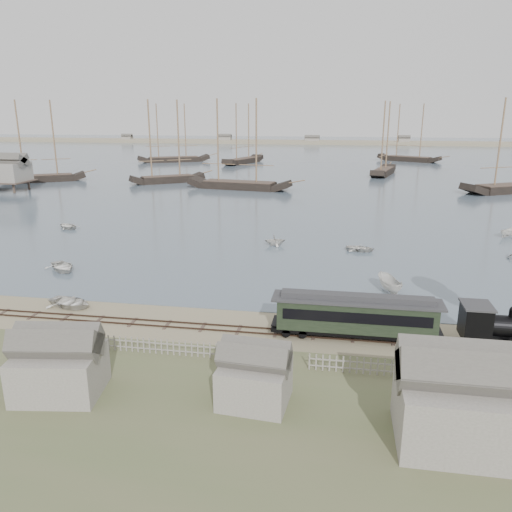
# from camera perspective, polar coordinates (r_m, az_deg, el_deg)

# --- Properties ---
(ground) EXTENTS (600.00, 600.00, 0.00)m
(ground) POSITION_cam_1_polar(r_m,az_deg,el_deg) (42.11, -0.10, -7.44)
(ground) COLOR tan
(ground) RESTS_ON ground
(harbor_water) EXTENTS (600.00, 336.00, 0.06)m
(harbor_water) POSITION_cam_1_polar(r_m,az_deg,el_deg) (208.84, 7.89, 11.30)
(harbor_water) COLOR #42515E
(harbor_water) RESTS_ON ground
(rail_track) EXTENTS (120.00, 1.80, 0.16)m
(rail_track) POSITION_cam_1_polar(r_m,az_deg,el_deg) (40.29, -0.58, -8.51)
(rail_track) COLOR #39281F
(rail_track) RESTS_ON ground
(picket_fence_west) EXTENTS (19.00, 0.10, 1.20)m
(picket_fence_west) POSITION_cam_1_polar(r_m,az_deg,el_deg) (37.62, -11.94, -10.83)
(picket_fence_west) COLOR slate
(picket_fence_west) RESTS_ON ground
(picket_fence_east) EXTENTS (15.00, 0.10, 1.20)m
(picket_fence_east) POSITION_cam_1_polar(r_m,az_deg,el_deg) (35.39, 18.63, -13.18)
(picket_fence_east) COLOR slate
(picket_fence_east) RESTS_ON ground
(shed_left) EXTENTS (5.00, 4.00, 4.10)m
(shed_left) POSITION_cam_1_polar(r_m,az_deg,el_deg) (34.37, -21.29, -14.39)
(shed_left) COLOR slate
(shed_left) RESTS_ON ground
(shed_mid) EXTENTS (4.00, 3.50, 3.60)m
(shed_mid) POSITION_cam_1_polar(r_m,az_deg,el_deg) (31.33, -0.17, -16.35)
(shed_mid) COLOR slate
(shed_mid) RESTS_ON ground
(shed_right) EXTENTS (6.00, 5.00, 5.10)m
(shed_right) POSITION_cam_1_polar(r_m,az_deg,el_deg) (30.06, 21.54, -19.16)
(shed_right) COLOR slate
(shed_right) RESTS_ON ground
(far_spit) EXTENTS (500.00, 20.00, 1.80)m
(far_spit) POSITION_cam_1_polar(r_m,az_deg,el_deg) (288.63, 8.44, 12.55)
(far_spit) COLOR tan
(far_spit) RESTS_ON ground
(passenger_coach) EXTENTS (12.78, 2.47, 3.10)m
(passenger_coach) POSITION_cam_1_polar(r_m,az_deg,el_deg) (39.03, 11.33, -6.58)
(passenger_coach) COLOR black
(passenger_coach) RESTS_ON ground
(beached_dinghy) EXTENTS (4.10, 4.93, 0.88)m
(beached_dinghy) POSITION_cam_1_polar(r_m,az_deg,el_deg) (47.85, -20.47, -4.98)
(beached_dinghy) COLOR silver
(beached_dinghy) RESTS_ON ground
(rowboat_0) EXTENTS (5.15, 5.24, 0.89)m
(rowboat_0) POSITION_cam_1_polar(r_m,az_deg,el_deg) (58.79, -21.27, -1.15)
(rowboat_0) COLOR silver
(rowboat_0) RESTS_ON harbor_water
(rowboat_1) EXTENTS (3.00, 3.25, 1.43)m
(rowboat_1) POSITION_cam_1_polar(r_m,az_deg,el_deg) (65.23, 2.18, 1.83)
(rowboat_1) COLOR silver
(rowboat_1) RESTS_ON harbor_water
(rowboat_2) EXTENTS (4.28, 2.78, 1.55)m
(rowboat_2) POSITION_cam_1_polar(r_m,az_deg,el_deg) (49.87, 14.99, -3.17)
(rowboat_2) COLOR silver
(rowboat_2) RESTS_ON harbor_water
(rowboat_3) EXTENTS (3.10, 3.92, 0.73)m
(rowboat_3) POSITION_cam_1_polar(r_m,az_deg,el_deg) (63.90, 11.83, 0.87)
(rowboat_3) COLOR silver
(rowboat_3) RESTS_ON harbor_water
(rowboat_5) EXTENTS (2.93, 3.15, 1.21)m
(rowboat_5) POSITION_cam_1_polar(r_m,az_deg,el_deg) (78.30, 26.89, 2.41)
(rowboat_5) COLOR silver
(rowboat_5) RESTS_ON harbor_water
(rowboat_6) EXTENTS (4.30, 4.60, 0.78)m
(rowboat_6) POSITION_cam_1_polar(r_m,az_deg,el_deg) (80.31, -20.76, 3.26)
(rowboat_6) COLOR silver
(rowboat_6) RESTS_ON harbor_water
(schooner_0) EXTENTS (19.74, 14.58, 20.00)m
(schooner_0) POSITION_cam_1_polar(r_m,az_deg,el_deg) (137.40, -23.57, 11.95)
(schooner_0) COLOR black
(schooner_0) RESTS_ON harbor_water
(schooner_1) EXTENTS (17.48, 14.05, 20.00)m
(schooner_1) POSITION_cam_1_polar(r_m,az_deg,el_deg) (126.17, -10.26, 12.75)
(schooner_1) COLOR black
(schooner_1) RESTS_ON harbor_water
(schooner_2) EXTENTS (24.48, 9.27, 20.00)m
(schooner_2) POSITION_cam_1_polar(r_m,az_deg,el_deg) (113.99, -1.99, 12.66)
(schooner_2) COLOR black
(schooner_2) RESTS_ON harbor_water
(schooner_3) EXTENTS (9.15, 19.86, 20.00)m
(schooner_3) POSITION_cam_1_polar(r_m,az_deg,el_deg) (145.20, 14.59, 12.90)
(schooner_3) COLOR black
(schooner_3) RESTS_ON harbor_water
(schooner_6) EXTENTS (25.00, 16.58, 20.00)m
(schooner_6) POSITION_cam_1_polar(r_m,az_deg,el_deg) (181.62, -9.48, 13.72)
(schooner_6) COLOR black
(schooner_6) RESTS_ON harbor_water
(schooner_7) EXTENTS (11.82, 22.38, 20.00)m
(schooner_7) POSITION_cam_1_polar(r_m,az_deg,el_deg) (173.99, -1.47, 13.83)
(schooner_7) COLOR black
(schooner_7) RESTS_ON harbor_water
(schooner_8) EXTENTS (22.13, 15.48, 20.00)m
(schooner_8) POSITION_cam_1_polar(r_m,az_deg,el_deg) (189.33, 17.27, 13.32)
(schooner_8) COLOR black
(schooner_8) RESTS_ON harbor_water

